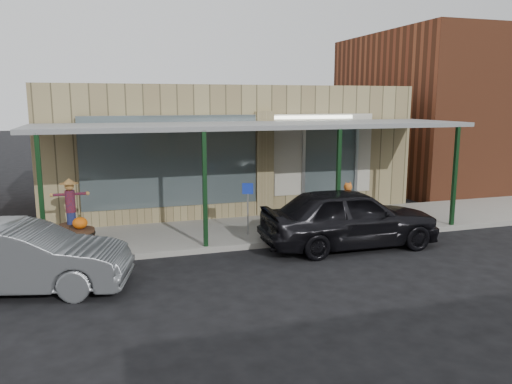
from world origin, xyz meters
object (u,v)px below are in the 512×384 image
object	(u,v)px
handicap_sign	(248,202)
car_grey	(21,258)
barrel_pumpkin	(81,235)
barrel_scarecrow	(71,219)
parked_sedan	(349,217)

from	to	relation	value
handicap_sign	car_grey	bearing A→B (deg)	-138.62
handicap_sign	barrel_pumpkin	bearing A→B (deg)	-163.49
handicap_sign	car_grey	world-z (taller)	handicap_sign
barrel_pumpkin	car_grey	size ratio (longest dim) A/B	0.21
barrel_scarecrow	car_grey	world-z (taller)	barrel_scarecrow
car_grey	barrel_scarecrow	bearing A→B (deg)	-0.47
barrel_pumpkin	parked_sedan	distance (m)	6.77
barrel_pumpkin	car_grey	xyz separation A→B (m)	(-1.03, -2.37, 0.25)
barrel_scarecrow	car_grey	bearing A→B (deg)	-113.34
handicap_sign	barrel_scarecrow	bearing A→B (deg)	-172.67
car_grey	parked_sedan	bearing A→B (deg)	-69.98
barrel_pumpkin	parked_sedan	xyz separation A→B (m)	(6.58, -1.55, 0.35)
barrel_scarecrow	handicap_sign	xyz separation A→B (m)	(4.50, -0.92, 0.36)
barrel_pumpkin	handicap_sign	bearing A→B (deg)	-2.37
barrel_pumpkin	car_grey	distance (m)	2.60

